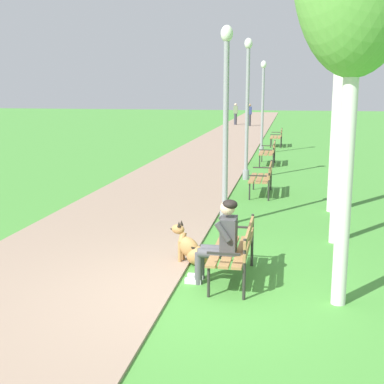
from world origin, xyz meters
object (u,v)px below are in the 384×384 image
at_px(birch_tree_third, 342,4).
at_px(pedestrian_distant, 250,115).
at_px(park_bench_furthest, 278,136).
at_px(pedestrian_further_distant, 236,114).
at_px(person_seated_on_near_bench, 221,238).
at_px(lamp_post_far, 263,106).
at_px(dog_shepherd, 191,249).
at_px(lamp_post_mid, 247,108).
at_px(lamp_post_near, 226,125).
at_px(park_bench_mid, 263,176).
at_px(park_bench_far, 269,151).
at_px(park_bench_near, 236,247).

xyz_separation_m(birch_tree_third, pedestrian_distant, (-4.02, 26.38, -3.72)).
height_order(park_bench_furthest, pedestrian_further_distant, pedestrian_further_distant).
relative_size(person_seated_on_near_bench, lamp_post_far, 0.32).
xyz_separation_m(dog_shepherd, lamp_post_far, (0.27, 14.62, 1.77)).
height_order(park_bench_furthest, lamp_post_mid, lamp_post_mid).
distance_m(person_seated_on_near_bench, dog_shepherd, 1.01).
relative_size(lamp_post_mid, pedestrian_further_distant, 2.57).
xyz_separation_m(park_bench_furthest, lamp_post_mid, (-0.69, -9.51, 1.68)).
xyz_separation_m(lamp_post_near, birch_tree_third, (2.26, 1.68, 2.50)).
xyz_separation_m(park_bench_mid, pedestrian_further_distant, (-3.52, 25.94, 0.33)).
bearing_deg(pedestrian_further_distant, dog_shepherd, -85.14).
xyz_separation_m(park_bench_furthest, dog_shepherd, (-0.87, -17.58, -0.25)).
distance_m(lamp_post_mid, pedestrian_distant, 22.62).
xyz_separation_m(park_bench_furthest, pedestrian_distant, (-2.41, 13.00, 0.33)).
xyz_separation_m(park_bench_furthest, pedestrian_further_distant, (-3.56, 14.13, 0.33)).
bearing_deg(park_bench_furthest, pedestrian_further_distant, 104.15).
bearing_deg(lamp_post_mid, pedestrian_distant, 94.36).
bearing_deg(lamp_post_near, person_seated_on_near_bench, -83.67).
bearing_deg(lamp_post_far, park_bench_mid, -86.42).
relative_size(park_bench_far, dog_shepherd, 1.83).
relative_size(lamp_post_mid, birch_tree_third, 0.70).
bearing_deg(park_bench_near, dog_shepherd, 143.84).
xyz_separation_m(lamp_post_far, birch_tree_third, (2.21, -10.41, 2.54)).
relative_size(person_seated_on_near_bench, dog_shepherd, 1.52).
bearing_deg(birch_tree_third, park_bench_near, -109.55).
distance_m(dog_shepherd, birch_tree_third, 6.51).
bearing_deg(lamp_post_far, dog_shepherd, -91.06).
bearing_deg(park_bench_mid, lamp_post_far, 93.58).
bearing_deg(lamp_post_mid, park_bench_far, 80.26).
relative_size(lamp_post_far, pedestrian_further_distant, 2.37).
height_order(park_bench_near, person_seated_on_near_bench, person_seated_on_near_bench).
bearing_deg(park_bench_furthest, lamp_post_mid, -94.17).
distance_m(lamp_post_near, lamp_post_far, 12.10).
relative_size(lamp_post_mid, lamp_post_far, 1.08).
bearing_deg(dog_shepherd, park_bench_mid, 81.88).
bearing_deg(birch_tree_third, lamp_post_near, -143.32).
bearing_deg(birch_tree_third, lamp_post_mid, 120.82).
distance_m(lamp_post_far, pedestrian_further_distant, 17.39).
distance_m(lamp_post_near, pedestrian_further_distant, 29.36).
bearing_deg(pedestrian_distant, park_bench_furthest, -79.50).
distance_m(lamp_post_mid, birch_tree_third, 5.09).
height_order(lamp_post_mid, pedestrian_distant, lamp_post_mid).
bearing_deg(park_bench_far, lamp_post_mid, -99.74).
distance_m(lamp_post_near, birch_tree_third, 3.77).
bearing_deg(park_bench_mid, lamp_post_mid, 105.86).
height_order(lamp_post_mid, pedestrian_further_distant, lamp_post_mid).
height_order(park_bench_furthest, lamp_post_far, lamp_post_far).
relative_size(lamp_post_near, lamp_post_far, 1.02).
bearing_deg(person_seated_on_near_bench, park_bench_far, 89.25).
bearing_deg(park_bench_far, lamp_post_near, -93.35).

